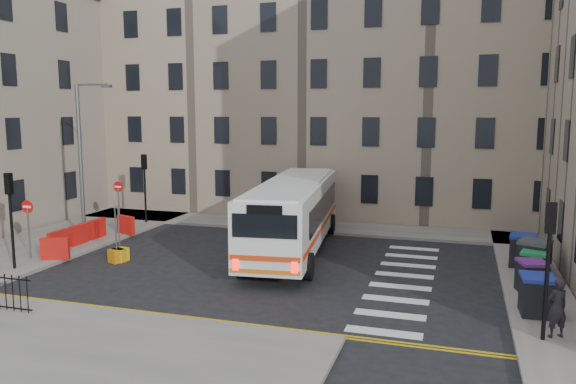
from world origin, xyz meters
The scene contains 21 objects.
ground centered at (0.00, 0.00, 0.00)m, with size 120.00×120.00×0.00m, color black.
pavement_north centered at (-6.00, 8.60, 0.07)m, with size 36.00×3.20×0.15m, color slate.
pavement_east centered at (9.00, 4.00, 0.07)m, with size 2.40×26.00×0.15m, color slate.
pavement_west centered at (-14.00, 1.00, 0.07)m, with size 6.00×22.00×0.15m, color slate.
terrace_north centered at (-7.00, 15.50, 8.62)m, with size 38.30×10.80×17.20m.
traffic_light_east centered at (8.60, -5.50, 2.87)m, with size 0.28×0.22×4.10m.
traffic_light_nw centered at (-12.00, 6.50, 2.87)m, with size 0.28×0.22×4.10m.
traffic_light_sw centered at (-12.00, -4.00, 2.87)m, with size 0.28×0.22×4.10m.
streetlamp centered at (-13.00, 2.00, 4.34)m, with size 0.50×0.22×8.14m.
no_entry_north centered at (-12.50, 4.50, 2.08)m, with size 0.60×0.08×3.00m.
no_entry_south centered at (-12.50, -2.50, 2.08)m, with size 0.60×0.08×3.00m.
roadworks_barriers centered at (-11.84, 0.50, 0.65)m, with size 1.66×6.26×1.00m.
bus centered at (-1.59, 2.82, 1.97)m, with size 4.36×12.79×3.41m.
wheelie_bin_a centered at (8.65, -3.31, 0.82)m, with size 1.09×1.24×1.32m.
wheelie_bin_b centered at (8.75, -0.93, 0.76)m, with size 1.20×1.30×1.20m.
wheelie_bin_c centered at (8.99, 0.74, 0.74)m, with size 1.15×1.26×1.18m.
wheelie_bin_d centered at (9.12, 1.64, 0.87)m, with size 1.52×1.61×1.43m.
wheelie_bin_e centered at (8.78, 2.87, 0.85)m, with size 1.24×1.38×1.38m.
pedestrian centered at (8.97, -5.20, 1.06)m, with size 0.67×0.44×1.83m, color black.
bollard_yellow centered at (-8.67, -1.18, 0.30)m, with size 0.60×0.60×0.60m, color yellow.
bollard_chevron centered at (-8.71, -1.39, 0.30)m, with size 0.60×0.60×0.60m, color #C4770B.
Camera 1 is at (6.11, -22.75, 6.83)m, focal length 35.00 mm.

